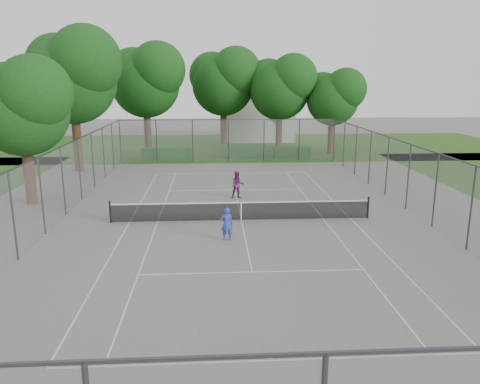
{
  "coord_description": "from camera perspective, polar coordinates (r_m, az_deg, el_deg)",
  "views": [
    {
      "loc": [
        -1.4,
        -22.16,
        6.88
      ],
      "look_at": [
        0.0,
        1.0,
        1.2
      ],
      "focal_mm": 35.0,
      "sensor_mm": 36.0,
      "label": 1
    }
  ],
  "objects": [
    {
      "name": "woman_player",
      "position": [
        27.28,
        -0.3,
        0.88
      ],
      "size": [
        0.84,
        0.69,
        1.6
      ],
      "primitive_type": "imported",
      "rotation": [
        0.0,
        0.0,
        0.11
      ],
      "color": "#6C245D",
      "rests_on": "ground"
    },
    {
      "name": "grass_far",
      "position": [
        48.67,
        -1.78,
        5.63
      ],
      "size": [
        60.0,
        20.0,
        0.0
      ],
      "primitive_type": "cube",
      "color": "#244814",
      "rests_on": "ground"
    },
    {
      "name": "tree_far_right",
      "position": [
        44.06,
        11.36,
        11.48
      ],
      "size": [
        5.4,
        4.93,
        7.77
      ],
      "color": "#3D2316",
      "rests_on": "ground"
    },
    {
      "name": "perimeter_fence",
      "position": [
        22.78,
        0.15,
        0.89
      ],
      "size": [
        18.08,
        34.08,
        3.52
      ],
      "color": "#38383D",
      "rests_on": "ground"
    },
    {
      "name": "hedge_right",
      "position": [
        41.77,
        6.3,
        4.86
      ],
      "size": [
        3.19,
        1.17,
        0.96
      ],
      "primitive_type": "cube",
      "color": "#184B18",
      "rests_on": "ground"
    },
    {
      "name": "tree_far_midright",
      "position": [
        44.15,
        4.98,
        12.84
      ],
      "size": [
        6.29,
        5.75,
        9.05
      ],
      "color": "#3D2316",
      "rests_on": "ground"
    },
    {
      "name": "court_markings",
      "position": [
        23.25,
        0.15,
        -3.45
      ],
      "size": [
        11.03,
        23.83,
        0.01
      ],
      "color": "beige",
      "rests_on": "ground"
    },
    {
      "name": "hedge_left",
      "position": [
        40.76,
        -8.95,
        4.62
      ],
      "size": [
        4.21,
        1.26,
        1.05
      ],
      "primitive_type": "cube",
      "color": "#184B18",
      "rests_on": "ground"
    },
    {
      "name": "tree_side_front",
      "position": [
        27.95,
        -24.98,
        9.79
      ],
      "size": [
        5.64,
        5.15,
        8.1
      ],
      "color": "#3D2316",
      "rests_on": "ground"
    },
    {
      "name": "hedge_mid",
      "position": [
        41.62,
        -0.03,
        4.98
      ],
      "size": [
        3.39,
        0.97,
        1.06
      ],
      "primitive_type": "cube",
      "color": "#184B18",
      "rests_on": "ground"
    },
    {
      "name": "ground",
      "position": [
        23.25,
        0.15,
        -3.46
      ],
      "size": [
        120.0,
        120.0,
        0.0
      ],
      "primitive_type": "plane",
      "color": "#63605E",
      "rests_on": "ground"
    },
    {
      "name": "girl_player",
      "position": [
        20.3,
        -1.62,
        -3.89
      ],
      "size": [
        0.54,
        0.35,
        1.46
      ],
      "primitive_type": "imported",
      "rotation": [
        0.0,
        0.0,
        3.13
      ],
      "color": "#3141B8",
      "rests_on": "ground"
    },
    {
      "name": "tree_far_left",
      "position": [
        43.39,
        -11.37,
        13.5
      ],
      "size": [
        6.97,
        6.36,
        10.01
      ],
      "color": "#3D2316",
      "rests_on": "ground"
    },
    {
      "name": "house",
      "position": [
        53.29,
        2.0,
        10.63
      ],
      "size": [
        7.93,
        6.15,
        9.88
      ],
      "color": "beige",
      "rests_on": "ground"
    },
    {
      "name": "tree_far_midleft",
      "position": [
        45.76,
        -1.96,
        13.55
      ],
      "size": [
        6.81,
        6.21,
        9.78
      ],
      "color": "#3D2316",
      "rests_on": "ground"
    },
    {
      "name": "tree_side_back",
      "position": [
        36.89,
        -19.73,
        13.57
      ],
      "size": [
        7.35,
        6.71,
        10.57
      ],
      "color": "#3D2316",
      "rests_on": "ground"
    },
    {
      "name": "tennis_net",
      "position": [
        23.1,
        0.15,
        -2.25
      ],
      "size": [
        12.87,
        0.1,
        1.1
      ],
      "color": "black",
      "rests_on": "ground"
    }
  ]
}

